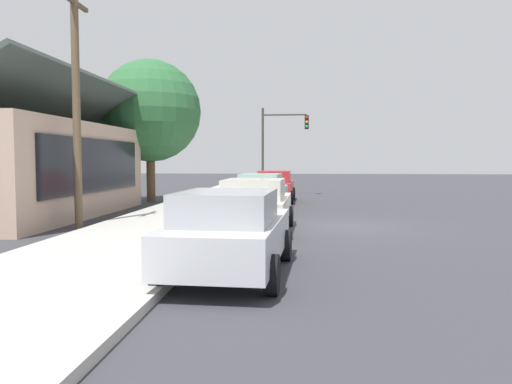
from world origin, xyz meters
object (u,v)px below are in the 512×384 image
at_px(car_seafoam, 262,193).
at_px(utility_pole_wooden, 76,101).
at_px(shade_tree, 150,111).
at_px(car_ivory, 256,205).
at_px(traffic_light_main, 281,137).
at_px(car_cherry, 275,186).
at_px(fire_hydrant_red, 223,204).
at_px(car_silver, 230,232).

xyz_separation_m(car_seafoam, utility_pole_wooden, (-5.20, 5.30, 3.11)).
bearing_deg(shade_tree, car_seafoam, -129.19).
xyz_separation_m(car_ivory, shade_tree, (10.39, 6.28, 3.77)).
height_order(shade_tree, traffic_light_main, shade_tree).
relative_size(car_cherry, fire_hydrant_red, 6.27).
xyz_separation_m(utility_pole_wooden, fire_hydrant_red, (3.37, -4.00, -3.43)).
relative_size(shade_tree, utility_pole_wooden, 0.96).
height_order(car_silver, utility_pole_wooden, utility_pole_wooden).
relative_size(car_ivory, utility_pole_wooden, 0.61).
height_order(car_silver, car_seafoam, same).
xyz_separation_m(car_seafoam, car_cherry, (5.37, -0.26, -0.00)).
bearing_deg(car_seafoam, car_ivory, -174.43).
bearing_deg(fire_hydrant_red, utility_pole_wooden, 130.13).
bearing_deg(fire_hydrant_red, shade_tree, 35.10).
xyz_separation_m(car_ivory, fire_hydrant_red, (3.63, 1.53, -0.32)).
bearing_deg(traffic_light_main, car_seafoam, 177.94).
distance_m(car_cherry, utility_pole_wooden, 12.34).
xyz_separation_m(car_seafoam, traffic_light_main, (9.88, -0.36, 2.68)).
bearing_deg(car_ivory, car_cherry, 1.29).
distance_m(car_seafoam, utility_pole_wooden, 8.05).
relative_size(car_ivory, shade_tree, 0.64).
distance_m(car_silver, car_ivory, 5.55).
distance_m(car_seafoam, shade_tree, 8.68).
height_order(car_ivory, car_seafoam, same).
height_order(shade_tree, utility_pole_wooden, utility_pole_wooden).
relative_size(shade_tree, traffic_light_main, 1.38).
bearing_deg(shade_tree, fire_hydrant_red, -144.90).
bearing_deg(utility_pole_wooden, traffic_light_main, -20.58).
bearing_deg(utility_pole_wooden, car_silver, -136.35).
height_order(car_seafoam, traffic_light_main, traffic_light_main).
bearing_deg(fire_hydrant_red, car_seafoam, -35.58).
distance_m(car_seafoam, traffic_light_main, 10.24).
xyz_separation_m(car_seafoam, shade_tree, (4.94, 6.05, 3.78)).
bearing_deg(car_silver, car_ivory, 3.06).
bearing_deg(car_seafoam, shade_tree, 54.04).
bearing_deg(car_silver, car_cherry, 2.82).
relative_size(car_ivory, traffic_light_main, 0.88).
height_order(car_silver, fire_hydrant_red, car_silver).
relative_size(car_cherry, shade_tree, 0.62).
relative_size(car_ivory, fire_hydrant_red, 6.43).
bearing_deg(car_seafoam, car_cherry, 0.47).
bearing_deg(car_silver, utility_pole_wooden, 46.54).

